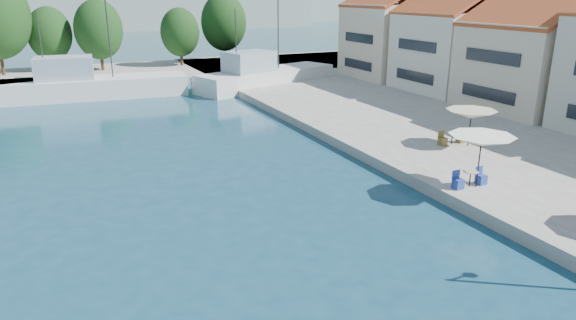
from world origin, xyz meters
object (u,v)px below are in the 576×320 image
trawler_04 (264,77)px  umbrella_white (482,141)px  umbrella_cream (471,114)px  trawler_03 (90,86)px

trawler_04 → umbrella_white: size_ratio=5.30×
umbrella_cream → trawler_04: bearing=95.0°
trawler_04 → umbrella_white: 31.72m
umbrella_white → trawler_03: bearing=113.0°
trawler_04 → umbrella_cream: size_ratio=5.43×
trawler_04 → umbrella_cream: 26.38m
trawler_03 → umbrella_cream: 33.92m
trawler_03 → umbrella_cream: bearing=-51.7°
trawler_03 → trawler_04: bearing=-2.2°
trawler_03 → umbrella_cream: (18.75, -28.23, 1.44)m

